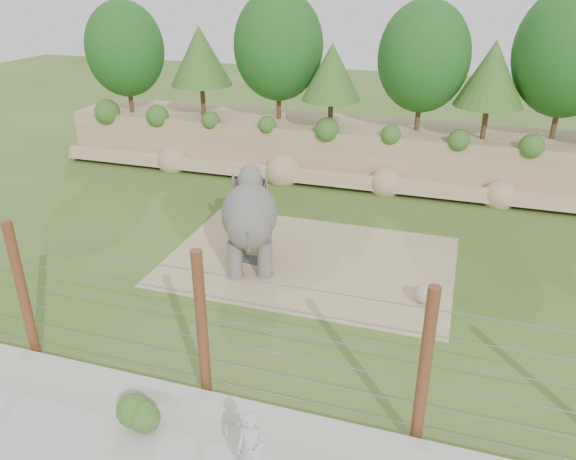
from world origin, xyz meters
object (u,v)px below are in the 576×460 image
(stone_ball, at_px, (424,293))
(zookeeper, at_px, (252,449))
(barrier_fence, at_px, (202,328))
(elephant, at_px, (250,226))

(stone_ball, xyz_separation_m, zookeeper, (-2.66, -7.93, 0.53))
(stone_ball, bearing_deg, barrier_fence, -127.89)
(elephant, xyz_separation_m, zookeeper, (3.35, -8.58, -0.67))
(elephant, relative_size, zookeeper, 2.22)
(barrier_fence, bearing_deg, elephant, 101.97)
(stone_ball, distance_m, zookeeper, 8.38)
(barrier_fence, distance_m, zookeeper, 3.02)
(barrier_fence, bearing_deg, stone_ball, 52.11)
(elephant, height_order, stone_ball, elephant)
(zookeeper, bearing_deg, elephant, 109.62)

